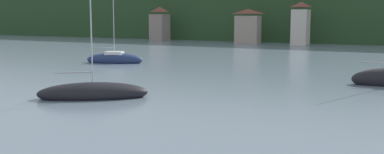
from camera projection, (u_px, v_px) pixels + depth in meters
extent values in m
cube|color=#264223|center=(376.00, 11.00, 116.17)|extent=(352.00, 47.01, 15.08)
ellipsoid|color=#2D4C28|center=(306.00, 19.00, 136.46)|extent=(246.40, 32.91, 30.46)
cube|color=gray|center=(160.00, 28.00, 112.87)|extent=(3.75, 4.09, 6.58)
pyramid|color=brown|center=(160.00, 9.00, 112.27)|extent=(3.93, 4.29, 1.31)
cube|color=gray|center=(248.00, 30.00, 101.48)|extent=(5.32, 3.05, 6.20)
pyramid|color=brown|center=(248.00, 11.00, 100.94)|extent=(5.59, 3.20, 1.07)
cube|color=beige|center=(300.00, 27.00, 96.22)|extent=(3.27, 3.76, 7.51)
pyramid|color=brown|center=(301.00, 4.00, 95.58)|extent=(3.43, 3.95, 1.14)
ellipsoid|color=black|center=(93.00, 93.00, 34.08)|extent=(8.15, 6.89, 1.66)
cylinder|color=#B7B7BC|center=(91.00, 24.00, 33.39)|extent=(0.10, 0.10, 9.45)
cylinder|color=#ADADB2|center=(73.00, 73.00, 33.67)|extent=(2.36, 1.75, 0.09)
cylinder|color=#ADADB2|center=(380.00, 62.00, 40.47)|extent=(3.01, 1.10, 0.09)
ellipsoid|color=navy|center=(115.00, 60.00, 59.68)|extent=(7.87, 4.68, 1.84)
cylinder|color=#B7B7BC|center=(114.00, 22.00, 59.01)|extent=(0.09, 0.09, 9.02)
cylinder|color=#ADADB2|center=(103.00, 48.00, 59.70)|extent=(3.05, 1.15, 0.08)
cube|color=silver|center=(114.00, 54.00, 59.58)|extent=(2.63, 2.11, 0.59)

